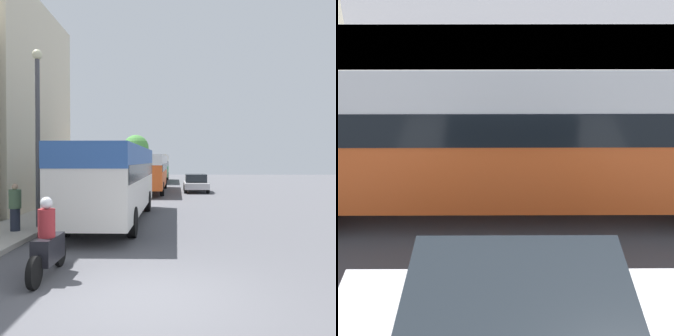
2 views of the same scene
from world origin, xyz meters
The scene contains 9 objects.
ground_plane centered at (0.00, 0.00, 0.00)m, with size 120.00×120.00×0.00m, color #515156.
bus_lead centered at (-1.98, 8.43, 1.98)m, with size 2.49×10.12×3.04m.
bus_following centered at (-1.61, 23.09, 1.90)m, with size 2.55×11.42×2.91m.
bus_third_in_line centered at (-1.82, 37.51, 2.05)m, with size 2.65×11.35×3.16m.
motorcycle_behind_lead centered at (-2.19, 1.15, 0.68)m, with size 0.38×2.24×1.73m.
car_crossing centered at (2.08, 23.09, 0.75)m, with size 1.92×4.39×1.42m.
pedestrian_near_curb centered at (-4.83, 5.57, 0.95)m, with size 0.40×0.40×1.58m.
street_tree centered at (-5.21, 45.88, 4.28)m, with size 3.63×3.63×5.97m.
lamp_post centered at (-4.35, 6.37, 3.85)m, with size 0.36×0.36×6.26m.
Camera 1 is at (0.58, -6.75, 2.50)m, focal length 40.00 mm.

